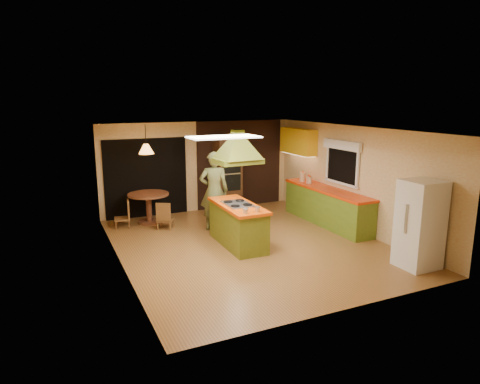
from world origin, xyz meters
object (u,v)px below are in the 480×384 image
dining_table (149,202)px  canister_large (303,177)px  kitchen_island (238,224)px  man (214,191)px  wall_oven (228,174)px  refrigerator (420,224)px

dining_table → canister_large: (4.01, -0.93, 0.50)m
kitchen_island → man: man is taller
kitchen_island → dining_table: (-1.36, 2.48, 0.08)m
dining_table → wall_oven: bearing=8.7°
kitchen_island → man: bearing=93.4°
canister_large → man: bearing=-173.7°
kitchen_island → man: size_ratio=0.96×
kitchen_island → wall_oven: bearing=72.1°
refrigerator → man: bearing=124.7°
man → wall_oven: (1.03, 1.58, 0.08)m
man → refrigerator: (2.62, -3.81, -0.12)m
man → dining_table: bearing=-25.7°
kitchen_island → refrigerator: 3.64m
kitchen_island → dining_table: bearing=119.9°
man → wall_oven: 1.89m
man → dining_table: (-1.31, 1.22, -0.41)m
refrigerator → dining_table: 6.40m
wall_oven → kitchen_island: bearing=-108.4°
refrigerator → canister_large: (0.07, 4.11, 0.20)m
canister_large → refrigerator: bearing=-91.0°
kitchen_island → canister_large: canister_large is taller
wall_oven → refrigerator: bearing=-72.9°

